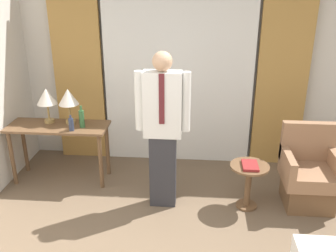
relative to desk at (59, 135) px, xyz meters
name	(u,v)px	position (x,y,z in m)	size (l,w,h in m)	color
wall_back	(179,64)	(1.44, 0.83, 0.73)	(10.00, 0.06, 2.70)	silver
curtain_sheer_center	(178,70)	(1.44, 0.70, 0.67)	(1.97, 0.06, 2.58)	white
curtain_drape_left	(78,68)	(0.09, 0.70, 0.67)	(0.65, 0.06, 2.58)	#B28442
curtain_drape_right	(283,72)	(2.79, 0.70, 0.67)	(0.65, 0.06, 2.58)	#B28442
desk	(59,135)	(0.00, 0.00, 0.00)	(1.23, 0.47, 0.74)	brown
table_lamp_left	(47,98)	(-0.14, 0.09, 0.45)	(0.24, 0.24, 0.44)	#9E7F47
table_lamp_right	(68,98)	(0.14, 0.09, 0.45)	(0.24, 0.24, 0.44)	#9E7F47
bottle_near_edge	(82,118)	(0.32, -0.03, 0.24)	(0.06, 0.06, 0.27)	#336638
bottle_by_lamp	(71,124)	(0.23, -0.14, 0.20)	(0.06, 0.06, 0.19)	#2D3851
person	(163,125)	(1.34, -0.46, 0.35)	(0.58, 0.21, 1.76)	#2D2D33
armchair	(309,176)	(2.98, -0.31, -0.27)	(0.60, 0.58, 0.92)	brown
side_table	(249,179)	(2.29, -0.45, -0.26)	(0.43, 0.43, 0.52)	brown
book	(250,165)	(2.29, -0.48, -0.08)	(0.17, 0.25, 0.03)	maroon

